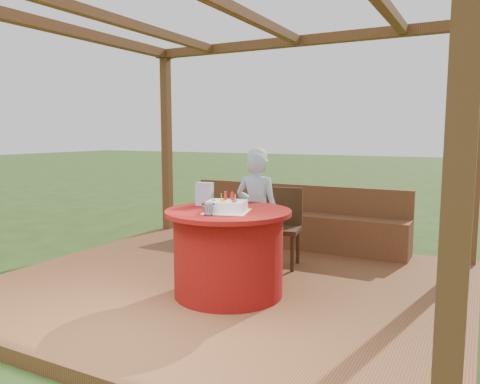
% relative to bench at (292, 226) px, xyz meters
% --- Properties ---
extents(ground, '(60.00, 60.00, 0.00)m').
position_rel_bench_xyz_m(ground, '(0.00, -1.72, -0.38)').
color(ground, '#274316').
rests_on(ground, ground).
extents(deck, '(4.50, 4.00, 0.12)m').
position_rel_bench_xyz_m(deck, '(0.00, -1.72, -0.32)').
color(deck, brown).
rests_on(deck, ground).
extents(pergola, '(4.50, 4.00, 2.72)m').
position_rel_bench_xyz_m(pergola, '(0.00, -1.72, 2.02)').
color(pergola, brown).
rests_on(pergola, deck).
extents(bench, '(3.00, 0.42, 0.80)m').
position_rel_bench_xyz_m(bench, '(0.00, 0.00, 0.00)').
color(bench, brown).
rests_on(bench, deck).
extents(table, '(1.15, 1.15, 0.79)m').
position_rel_bench_xyz_m(table, '(0.18, -2.04, 0.14)').
color(table, maroon).
rests_on(table, deck).
extents(chair, '(0.49, 0.49, 0.87)m').
position_rel_bench_xyz_m(chair, '(0.23, -0.89, 0.21)').
color(chair, '#372311').
rests_on(chair, deck).
extents(elderly_woman, '(0.49, 0.34, 1.34)m').
position_rel_bench_xyz_m(elderly_woman, '(0.10, -1.26, 0.41)').
color(elderly_woman, '#9FC9EC').
rests_on(elderly_woman, deck).
extents(birthday_cake, '(0.46, 0.46, 0.17)m').
position_rel_bench_xyz_m(birthday_cake, '(0.22, -2.14, 0.58)').
color(birthday_cake, white).
rests_on(birthday_cake, table).
extents(gift_bag, '(0.17, 0.13, 0.22)m').
position_rel_bench_xyz_m(gift_bag, '(-0.16, -1.90, 0.64)').
color(gift_bag, '#D388BB').
rests_on(gift_bag, table).
extents(drinking_glass, '(0.13, 0.13, 0.11)m').
position_rel_bench_xyz_m(drinking_glass, '(0.17, -2.37, 0.58)').
color(drinking_glass, white).
rests_on(drinking_glass, table).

